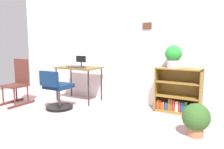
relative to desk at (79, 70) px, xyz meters
The scene contains 10 objects.
ground_plane 1.92m from the desk, 71.59° to the right, with size 6.24×6.24×0.00m, color #B79393.
wall_back 0.94m from the desk, 38.51° to the left, with size 5.20×0.12×2.56m.
desk is the anchor object (origin of this frame).
monitor 0.21m from the desk, 92.42° to the left, with size 0.25×0.16×0.24m.
keyboard 0.16m from the desk, 74.70° to the right, with size 0.42×0.13×0.02m, color #272732.
office_chair 0.82m from the desk, 86.82° to the right, with size 0.52×0.55×0.76m.
rocking_chair 1.28m from the desk, 138.91° to the right, with size 0.42×0.64×0.94m.
bookshelf_low 2.13m from the desk, ahead, with size 0.82×0.30×0.82m.
potted_plant_on_shelf 2.04m from the desk, ahead, with size 0.30×0.30×0.41m.
potted_plant_floor 2.71m from the desk, 15.84° to the right, with size 0.38×0.38×0.46m.
Camera 1 is at (2.45, -2.15, 1.29)m, focal length 35.74 mm.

